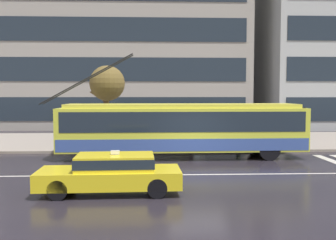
{
  "coord_description": "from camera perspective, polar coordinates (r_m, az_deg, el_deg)",
  "views": [
    {
      "loc": [
        -2.0,
        -16.5,
        3.21
      ],
      "look_at": [
        -1.13,
        3.89,
        1.87
      ],
      "focal_mm": 41.38,
      "sensor_mm": 36.0,
      "label": 1
    }
  ],
  "objects": [
    {
      "name": "taxi_oncoming_near",
      "position": [
        12.86,
        -8.27,
        -7.53
      ],
      "size": [
        4.65,
        1.87,
        1.39
      ],
      "color": "yellow",
      "rests_on": "ground_plane"
    },
    {
      "name": "pedestrian_at_shelter",
      "position": [
        24.08,
        10.16,
        0.11
      ],
      "size": [
        1.41,
        1.41,
        1.95
      ],
      "color": "black",
      "rests_on": "sidewalk_slab"
    },
    {
      "name": "pedestrian_approaching_curb",
      "position": [
        23.76,
        3.45,
        -1.33
      ],
      "size": [
        0.5,
        0.5,
        1.64
      ],
      "color": "navy",
      "rests_on": "sidewalk_slab"
    },
    {
      "name": "street_tree_bare",
      "position": [
        23.51,
        -8.95,
        5.25
      ],
      "size": [
        2.18,
        2.15,
        4.81
      ],
      "color": "brown",
      "rests_on": "sidewalk_slab"
    },
    {
      "name": "lane_centre_line",
      "position": [
        15.76,
        4.95,
        -8.0
      ],
      "size": [
        72.0,
        0.14,
        0.01
      ],
      "primitive_type": "cube",
      "color": "silver",
      "rests_on": "ground_plane"
    },
    {
      "name": "bus_shelter",
      "position": [
        23.46,
        1.05,
        0.65
      ],
      "size": [
        3.66,
        1.5,
        2.45
      ],
      "color": "gray",
      "rests_on": "sidewalk_slab"
    },
    {
      "name": "office_tower_corner_left",
      "position": [
        41.36,
        -6.29,
        16.8
      ],
      "size": [
        23.97,
        11.44,
        25.1
      ],
      "color": "#9A958B",
      "rests_on": "ground_plane"
    },
    {
      "name": "sidewalk_slab",
      "position": [
        26.42,
        1.91,
        -3.07
      ],
      "size": [
        80.0,
        10.0,
        0.14
      ],
      "primitive_type": "cube",
      "color": "gray",
      "rests_on": "ground_plane"
    },
    {
      "name": "ground_plane",
      "position": [
        16.93,
        4.42,
        -7.19
      ],
      "size": [
        160.0,
        160.0,
        0.0
      ],
      "primitive_type": "plane",
      "color": "#26222A"
    },
    {
      "name": "crosswalk_stripe_edge_near",
      "position": [
        20.11,
        23.49,
        -5.73
      ],
      "size": [
        0.44,
        4.4,
        0.01
      ],
      "primitive_type": "cube",
      "color": "beige",
      "rests_on": "ground_plane"
    },
    {
      "name": "trolleybus",
      "position": [
        19.69,
        2.12,
        -1.17
      ],
      "size": [
        13.23,
        2.69,
        5.25
      ],
      "color": "#D6DA3C",
      "rests_on": "ground_plane"
    }
  ]
}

